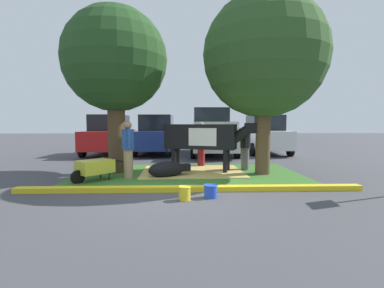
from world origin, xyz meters
name	(u,v)px	position (x,y,z in m)	size (l,w,h in m)	color
ground_plane	(169,192)	(0.00, 0.00, 0.00)	(80.00, 80.00, 0.00)	#424247
grass_island	(189,174)	(0.51, 2.24, 0.01)	(6.86, 4.01, 0.02)	#386B28
curb_yellow	(191,189)	(0.51, 0.08, 0.06)	(8.06, 0.24, 0.12)	yellow
hay_bedding	(192,172)	(0.64, 2.61, 0.03)	(3.20, 2.40, 0.04)	tan
shade_tree_left	(115,61)	(-1.78, 2.69, 3.54)	(3.26, 3.26, 5.22)	#4C3823
shade_tree_right	(264,56)	(2.81, 2.20, 3.61)	(3.73, 3.73, 5.50)	brown
cow_holstein	(204,137)	(1.02, 2.78, 1.14)	(3.05, 1.41, 1.60)	black
calf_lying	(168,169)	(-0.12, 1.77, 0.24)	(1.32, 0.89, 0.48)	black
person_handler	(245,147)	(2.44, 2.97, 0.80)	(0.34, 0.52, 1.51)	slate
person_visitor_near	(128,148)	(-1.23, 1.65, 0.89)	(0.34, 0.50, 1.65)	#9E7F5B
person_visitor_far	(201,143)	(1.01, 3.80, 0.87)	(0.53, 0.34, 1.62)	maroon
wheelbarrow	(94,167)	(-2.09, 1.32, 0.39)	(1.32, 1.37, 0.63)	gold
bucket_yellow	(185,193)	(0.36, -0.68, 0.15)	(0.26, 0.26, 0.29)	yellow
bucket_blue	(211,191)	(0.91, -0.50, 0.15)	(0.30, 0.30, 0.28)	blue
sedan_red	(110,135)	(-3.41, 8.24, 0.98)	(2.13, 4.45, 2.02)	red
sedan_blue	(157,135)	(-0.99, 8.34, 0.98)	(2.13, 4.45, 2.02)	navy
pickup_truck_black	(212,133)	(1.86, 8.08, 1.11)	(2.35, 5.46, 2.42)	silver
hatchback_white	(264,135)	(4.72, 8.43, 0.98)	(2.13, 4.45, 2.02)	silver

